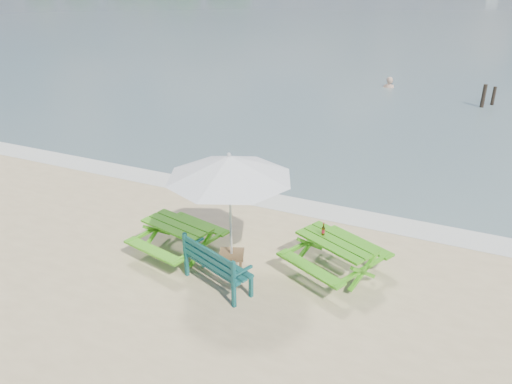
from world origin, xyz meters
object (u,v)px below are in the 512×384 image
at_px(beer_bottle, 323,231).
at_px(patio_umbrella, 229,167).
at_px(picnic_table_right, 335,257).
at_px(swimmer, 388,95).
at_px(picnic_table_left, 178,239).
at_px(park_bench, 218,273).
at_px(side_table, 232,260).

bearing_deg(beer_bottle, patio_umbrella, -155.57).
xyz_separation_m(picnic_table_right, swimmer, (-2.07, 16.90, -0.77)).
bearing_deg(beer_bottle, picnic_table_left, -165.40).
distance_m(picnic_table_right, park_bench, 2.37).
relative_size(picnic_table_left, side_table, 3.08).
distance_m(park_bench, patio_umbrella, 2.07).
bearing_deg(swimmer, patio_umbrella, -89.79).
height_order(picnic_table_left, side_table, picnic_table_left).
xyz_separation_m(picnic_table_left, beer_bottle, (2.97, 0.77, 0.50)).
distance_m(picnic_table_left, patio_umbrella, 2.28).
distance_m(picnic_table_left, park_bench, 1.50).
height_order(patio_umbrella, beer_bottle, patio_umbrella).
height_order(side_table, beer_bottle, beer_bottle).
relative_size(picnic_table_right, park_bench, 1.43).
relative_size(patio_umbrella, beer_bottle, 11.91).
height_order(picnic_table_right, side_table, picnic_table_right).
height_order(picnic_table_right, patio_umbrella, patio_umbrella).
relative_size(patio_umbrella, swimmer, 1.73).
relative_size(picnic_table_right, swimmer, 1.22).
distance_m(picnic_table_left, side_table, 1.29).
distance_m(beer_bottle, swimmer, 16.93).
xyz_separation_m(picnic_table_right, patio_umbrella, (-2.00, -0.66, 1.87)).
xyz_separation_m(side_table, patio_umbrella, (-0.00, 0.00, 2.07)).
relative_size(picnic_table_right, side_table, 3.53).
bearing_deg(side_table, swimmer, 90.21).
bearing_deg(side_table, patio_umbrella, 93.58).
bearing_deg(patio_umbrella, park_bench, -85.52).
relative_size(park_bench, swimmer, 0.86).
height_order(picnic_table_left, park_bench, park_bench).
height_order(park_bench, patio_umbrella, patio_umbrella).
xyz_separation_m(side_table, beer_bottle, (1.69, 0.77, 0.68)).
bearing_deg(picnic_table_right, park_bench, -145.29).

